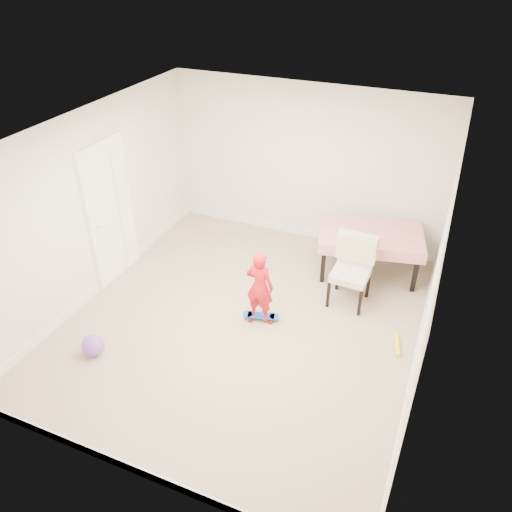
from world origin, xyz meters
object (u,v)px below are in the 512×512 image
at_px(skateboard, 261,317).
at_px(dining_chair, 351,272).
at_px(dining_table, 369,252).
at_px(child, 260,289).
at_px(balloon, 93,345).

bearing_deg(skateboard, dining_chair, 25.58).
distance_m(dining_table, child, 2.03).
bearing_deg(dining_table, child, -134.87).
distance_m(child, balloon, 2.20).
bearing_deg(child, dining_chair, -138.05).
xyz_separation_m(dining_chair, child, (-1.00, -0.85, 0.01)).
bearing_deg(balloon, skateboard, 40.40).
relative_size(dining_chair, skateboard, 2.01).
distance_m(dining_table, skateboard, 2.03).
height_order(dining_chair, balloon, dining_chair).
bearing_deg(skateboard, dining_table, 42.76).
xyz_separation_m(child, balloon, (-1.65, -1.41, -0.38)).
bearing_deg(dining_chair, skateboard, -137.41).
xyz_separation_m(dining_chair, skateboard, (-0.98, -0.84, -0.47)).
bearing_deg(child, skateboard, -156.23).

